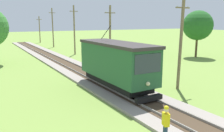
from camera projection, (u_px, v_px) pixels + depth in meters
name	position (u px, v px, depth m)	size (l,w,h in m)	color
red_tram	(116.00, 63.00, 18.06)	(2.60, 8.54, 4.79)	#235633
utility_pole_near_tram	(181.00, 43.00, 17.91)	(1.40, 0.39, 7.31)	#7A664C
utility_pole_mid	(110.00, 36.00, 27.50)	(1.40, 0.30, 7.28)	#7A664C
utility_pole_far	(74.00, 30.00, 37.61)	(1.40, 0.24, 8.00)	#7A664C
utility_pole_distant	(53.00, 27.00, 48.44)	(1.40, 0.32, 8.19)	#7A664C
utility_pole_horizon	(40.00, 29.00, 59.10)	(1.40, 0.41, 6.75)	#7A664C
gravel_pile	(122.00, 66.00, 25.11)	(2.24, 2.24, 1.13)	#9E998E
track_worker	(166.00, 123.00, 10.15)	(0.37, 0.44, 1.78)	navy
tree_left_near	(198.00, 25.00, 34.53)	(4.46, 4.46, 7.07)	#4C3823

